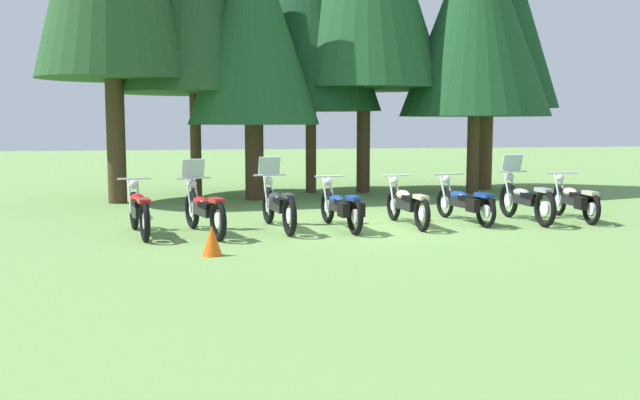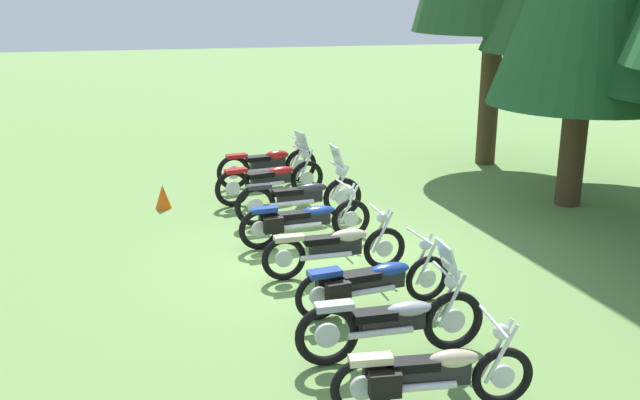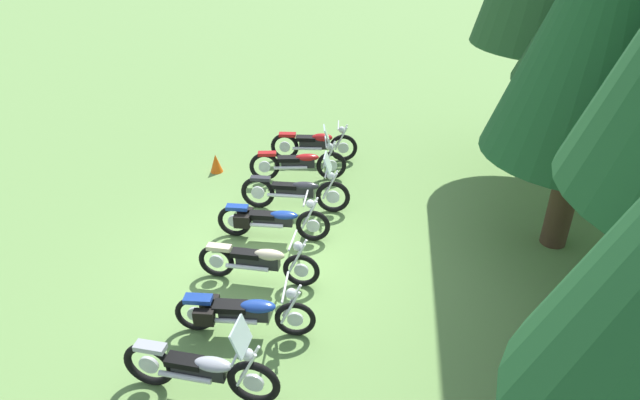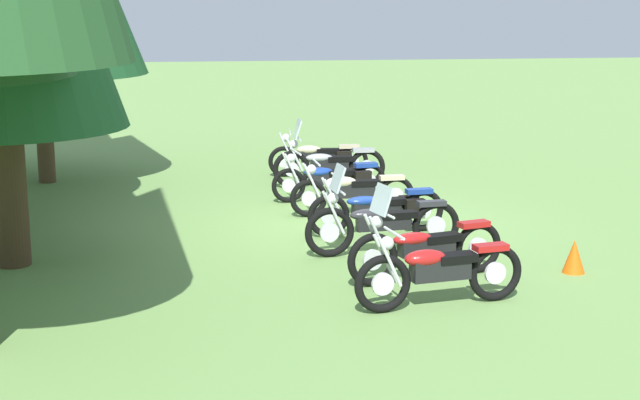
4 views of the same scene
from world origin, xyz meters
The scene contains 10 objects.
ground_plane centered at (0.00, 0.00, 0.00)m, with size 80.00×80.00×0.00m, color #6B934C.
motorcycle_0 centered at (-4.49, -0.22, 0.47)m, with size 0.69×2.27×1.02m.
motorcycle_1 centered at (-3.31, -0.32, 0.47)m, with size 0.87×2.33×1.38m.
motorcycle_2 centered at (-1.88, 0.00, 0.47)m, with size 0.66×2.44×1.39m.
motorcycle_3 centered at (-0.66, -0.21, 0.43)m, with size 0.71×2.32×1.00m.
motorcycle_4 centered at (0.74, 0.02, 0.44)m, with size 0.62×2.26×0.99m.
motorcycle_5 centered at (2.07, 0.17, 0.43)m, with size 0.83×2.25×0.98m.
motorcycle_6 centered at (3.35, 0.07, 0.47)m, with size 0.68×2.31×1.39m.
motorcycle_7 centered at (4.50, 0.07, 0.43)m, with size 0.75×2.15×0.98m.
traffic_cone centered at (-3.26, -2.50, 0.24)m, with size 0.32×0.32×0.48m, color #EA590F.
Camera 2 is at (10.58, -2.42, 4.23)m, focal length 40.34 mm.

